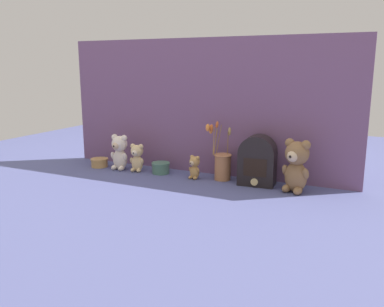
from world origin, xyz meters
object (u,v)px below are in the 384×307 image
at_px(teddy_bear_small, 137,157).
at_px(flower_vase, 222,164).
at_px(teddy_bear_tiny, 194,167).
at_px(decorative_tin_tall, 99,163).
at_px(teddy_bear_large, 296,165).
at_px(decorative_tin_short, 161,168).
at_px(teddy_bear_medium, 120,151).
at_px(vintage_radio, 257,161).

distance_m(teddy_bear_small, flower_vase, 0.54).
xyz_separation_m(teddy_bear_tiny, decorative_tin_tall, (-0.67, -0.01, -0.04)).
xyz_separation_m(teddy_bear_large, decorative_tin_short, (-0.80, 0.02, -0.11)).
relative_size(teddy_bear_small, decorative_tin_short, 1.58).
bearing_deg(flower_vase, teddy_bear_medium, -174.65).
distance_m(teddy_bear_small, vintage_radio, 0.74).
bearing_deg(flower_vase, decorative_tin_tall, -175.76).
distance_m(teddy_bear_large, flower_vase, 0.43).
height_order(teddy_bear_large, vintage_radio, teddy_bear_large).
relative_size(vintage_radio, decorative_tin_tall, 2.47).
relative_size(teddy_bear_small, vintage_radio, 0.63).
distance_m(flower_vase, decorative_tin_short, 0.39).
xyz_separation_m(teddy_bear_small, decorative_tin_short, (0.15, 0.02, -0.06)).
bearing_deg(vintage_radio, flower_vase, 176.53).
height_order(teddy_bear_small, flower_vase, flower_vase).
height_order(teddy_bear_small, teddy_bear_tiny, teddy_bear_small).
xyz_separation_m(flower_vase, decorative_tin_tall, (-0.81, -0.06, -0.07)).
distance_m(teddy_bear_large, decorative_tin_short, 0.81).
xyz_separation_m(teddy_bear_small, teddy_bear_tiny, (0.39, -0.00, -0.02)).
xyz_separation_m(teddy_bear_small, vintage_radio, (0.74, 0.04, 0.04)).
height_order(teddy_bear_medium, teddy_bear_tiny, teddy_bear_medium).
height_order(vintage_radio, decorative_tin_tall, vintage_radio).
relative_size(teddy_bear_tiny, flower_vase, 0.41).
distance_m(teddy_bear_medium, vintage_radio, 0.86).
height_order(vintage_radio, decorative_tin_short, vintage_radio).
distance_m(teddy_bear_tiny, decorative_tin_short, 0.24).
relative_size(vintage_radio, decorative_tin_short, 2.51).
bearing_deg(teddy_bear_medium, decorative_tin_short, 6.22).
bearing_deg(teddy_bear_tiny, teddy_bear_medium, -179.16).
distance_m(teddy_bear_medium, flower_vase, 0.66).
bearing_deg(decorative_tin_short, teddy_bear_small, -171.90).
bearing_deg(teddy_bear_small, decorative_tin_tall, -178.55).
relative_size(flower_vase, vintage_radio, 1.21).
height_order(teddy_bear_tiny, decorative_tin_tall, teddy_bear_tiny).
distance_m(teddy_bear_small, teddy_bear_tiny, 0.39).
relative_size(teddy_bear_large, teddy_bear_medium, 1.24).
height_order(teddy_bear_medium, vintage_radio, vintage_radio).
distance_m(teddy_bear_medium, teddy_bear_tiny, 0.51).
distance_m(teddy_bear_large, decorative_tin_tall, 1.24).
xyz_separation_m(flower_vase, vintage_radio, (0.21, -0.01, 0.04)).
height_order(flower_vase, vintage_radio, flower_vase).
distance_m(flower_vase, decorative_tin_tall, 0.82).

